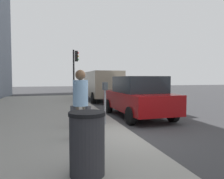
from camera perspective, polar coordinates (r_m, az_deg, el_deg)
ground_plane at (r=6.28m, az=5.61°, el=-12.62°), size 80.00×80.00×0.00m
sidewalk_slab at (r=5.93m, az=-23.41°, el=-13.05°), size 28.00×6.00×0.15m
parking_meter at (r=7.11m, az=-1.87°, el=-1.21°), size 0.36×0.12×1.41m
pedestrian_at_meter at (r=6.69m, az=-8.35°, el=-1.49°), size 0.46×0.38×1.74m
pedestrian_bystander at (r=5.52m, az=-8.38°, el=-2.29°), size 0.38×0.51×1.75m
parked_sedan_near at (r=9.36m, az=6.81°, el=-1.87°), size 4.46×2.08×1.77m
parked_van_far at (r=16.14m, az=-2.75°, el=1.48°), size 5.21×2.14×2.18m
traffic_signal at (r=15.97m, az=-9.80°, el=6.16°), size 0.24×0.44×3.60m
trash_bin at (r=3.53m, az=-6.64°, el=-14.02°), size 0.59×0.59×1.01m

